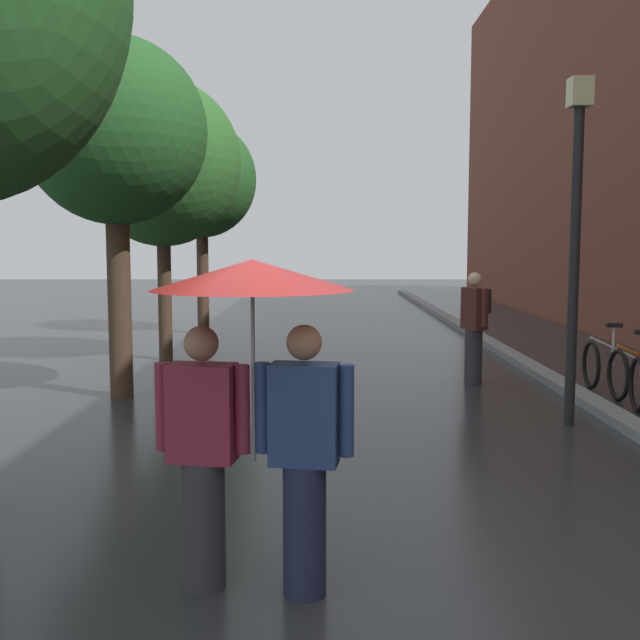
% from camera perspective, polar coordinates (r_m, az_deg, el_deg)
% --- Properties ---
extents(ground_plane, '(80.00, 80.00, 0.00)m').
position_cam_1_polar(ground_plane, '(4.79, 3.75, -20.25)').
color(ground_plane, '#26282B').
extents(kerb_strip, '(0.30, 36.00, 0.12)m').
position_cam_1_polar(kerb_strip, '(14.86, 13.48, -2.25)').
color(kerb_strip, slate).
rests_on(kerb_strip, ground).
extents(street_tree_1, '(2.44, 2.44, 4.83)m').
position_cam_1_polar(street_tree_1, '(10.62, -15.46, 13.44)').
color(street_tree_1, '#473323').
rests_on(street_tree_1, ground).
extents(street_tree_2, '(2.79, 2.79, 4.99)m').
position_cam_1_polar(street_tree_2, '(13.88, -12.07, 11.50)').
color(street_tree_2, '#473323').
rests_on(street_tree_2, ground).
extents(street_tree_3, '(2.53, 2.53, 4.91)m').
position_cam_1_polar(street_tree_3, '(17.81, -9.18, 10.40)').
color(street_tree_3, '#473323').
rests_on(street_tree_3, ground).
extents(parked_bicycle_4, '(1.10, 0.73, 0.96)m').
position_cam_1_polar(parked_bicycle_4, '(11.79, 22.03, -3.04)').
color(parked_bicycle_4, black).
rests_on(parked_bicycle_4, ground).
extents(couple_under_umbrella, '(1.20, 1.20, 2.01)m').
position_cam_1_polar(couple_under_umbrella, '(4.48, -5.30, -3.42)').
color(couple_under_umbrella, '#2D2D33').
rests_on(couple_under_umbrella, ground).
extents(street_lamp_post, '(0.24, 0.24, 3.95)m').
position_cam_1_polar(street_lamp_post, '(9.09, 18.60, 6.94)').
color(street_lamp_post, black).
rests_on(street_lamp_post, ground).
extents(pedestrian_walking_midground, '(0.42, 0.55, 1.68)m').
position_cam_1_polar(pedestrian_walking_midground, '(11.47, 11.45, -0.36)').
color(pedestrian_walking_midground, '#2D2D33').
rests_on(pedestrian_walking_midground, ground).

